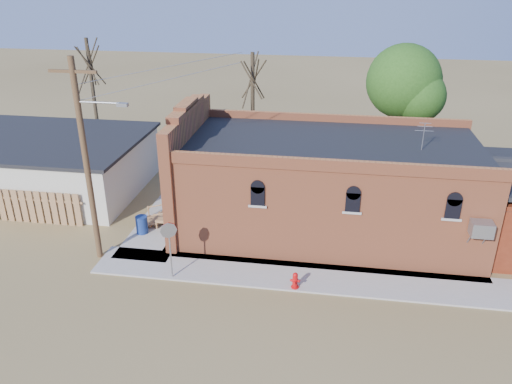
# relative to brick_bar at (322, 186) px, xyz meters

# --- Properties ---
(ground) EXTENTS (120.00, 120.00, 0.00)m
(ground) POSITION_rel_brick_bar_xyz_m (-1.64, -5.49, -2.34)
(ground) COLOR brown
(ground) RESTS_ON ground
(sidewalk_south) EXTENTS (19.00, 2.20, 0.08)m
(sidewalk_south) POSITION_rel_brick_bar_xyz_m (-0.14, -4.59, -2.30)
(sidewalk_south) COLOR #9E9991
(sidewalk_south) RESTS_ON ground
(sidewalk_west) EXTENTS (2.60, 10.00, 0.08)m
(sidewalk_west) POSITION_rel_brick_bar_xyz_m (-7.94, 0.51, -2.30)
(sidewalk_west) COLOR #9E9991
(sidewalk_west) RESTS_ON ground
(brick_bar) EXTENTS (16.40, 7.97, 6.30)m
(brick_bar) POSITION_rel_brick_bar_xyz_m (0.00, 0.00, 0.00)
(brick_bar) COLOR #CD673E
(brick_bar) RESTS_ON ground
(wood_fence) EXTENTS (5.20, 0.10, 1.80)m
(wood_fence) POSITION_rel_brick_bar_xyz_m (-14.44, -1.69, -1.44)
(wood_fence) COLOR olive
(wood_fence) RESTS_ON ground
(utility_pole) EXTENTS (3.12, 0.26, 9.00)m
(utility_pole) POSITION_rel_brick_bar_xyz_m (-9.79, -4.29, 2.43)
(utility_pole) COLOR #47291C
(utility_pole) RESTS_ON ground
(tree_bare_near) EXTENTS (2.80, 2.80, 7.65)m
(tree_bare_near) POSITION_rel_brick_bar_xyz_m (-4.64, 7.51, 3.62)
(tree_bare_near) COLOR #3F3424
(tree_bare_near) RESTS_ON ground
(tree_bare_far) EXTENTS (2.80, 2.80, 8.16)m
(tree_bare_far) POSITION_rel_brick_bar_xyz_m (-15.64, 8.51, 4.02)
(tree_bare_far) COLOR #3F3424
(tree_bare_far) RESTS_ON ground
(tree_leafy) EXTENTS (4.40, 4.40, 8.15)m
(tree_leafy) POSITION_rel_brick_bar_xyz_m (4.36, 8.01, 3.59)
(tree_leafy) COLOR #3F3424
(tree_leafy) RESTS_ON ground
(fire_hydrant) EXTENTS (0.42, 0.41, 0.72)m
(fire_hydrant) POSITION_rel_brick_bar_xyz_m (-0.79, -5.50, -1.91)
(fire_hydrant) COLOR #BF0A0D
(fire_hydrant) RESTS_ON sidewalk_south
(stop_sign) EXTENTS (0.64, 0.39, 2.59)m
(stop_sign) POSITION_rel_brick_bar_xyz_m (-6.02, -5.49, -0.27)
(stop_sign) COLOR gray
(stop_sign) RESTS_ON sidewalk_south
(trash_barrel) EXTENTS (0.68, 0.68, 0.89)m
(trash_barrel) POSITION_rel_brick_bar_xyz_m (-8.66, -1.99, -1.81)
(trash_barrel) COLOR navy
(trash_barrel) RESTS_ON sidewalk_west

